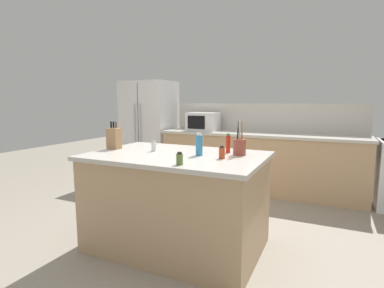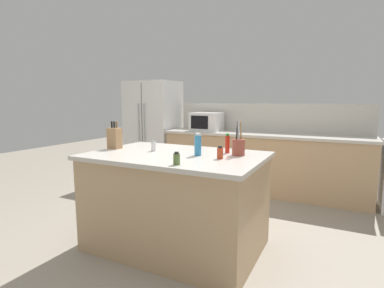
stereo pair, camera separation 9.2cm
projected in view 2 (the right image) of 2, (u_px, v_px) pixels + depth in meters
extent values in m
plane|color=gray|center=(176.00, 246.00, 3.01)|extent=(14.00, 14.00, 0.00)
cube|color=tan|center=(261.00, 164.00, 4.76)|extent=(3.14, 0.62, 0.90)
cube|color=beige|center=(262.00, 135.00, 4.69)|extent=(3.18, 0.66, 0.04)
cube|color=beige|center=(267.00, 118.00, 4.93)|extent=(3.14, 0.03, 0.46)
cube|color=tan|center=(176.00, 203.00, 2.95)|extent=(1.61, 1.04, 0.90)
cube|color=beige|center=(176.00, 156.00, 2.88)|extent=(1.67, 1.10, 0.04)
cube|color=white|center=(154.00, 130.00, 5.66)|extent=(0.90, 0.72, 1.80)
cube|color=#2D2D2D|center=(142.00, 132.00, 5.34)|extent=(0.01, 0.00, 1.71)
cylinder|color=#ADB2B7|center=(139.00, 131.00, 5.35)|extent=(0.02, 0.02, 0.99)
cylinder|color=#ADB2B7|center=(144.00, 132.00, 5.30)|extent=(0.02, 0.02, 0.99)
cube|color=white|center=(207.00, 122.00, 5.09)|extent=(0.50, 0.38, 0.31)
cube|color=black|center=(199.00, 122.00, 4.94)|extent=(0.31, 0.01, 0.22)
cube|color=#A87C54|center=(115.00, 138.00, 3.18)|extent=(0.13, 0.10, 0.22)
cylinder|color=black|center=(112.00, 125.00, 3.18)|extent=(0.02, 0.02, 0.07)
cylinder|color=black|center=(114.00, 125.00, 3.16)|extent=(0.02, 0.02, 0.07)
cylinder|color=brown|center=(116.00, 125.00, 3.15)|extent=(0.02, 0.02, 0.07)
cylinder|color=brown|center=(238.00, 147.00, 2.79)|extent=(0.12, 0.12, 0.15)
cylinder|color=olive|center=(241.00, 131.00, 2.77)|extent=(0.01, 0.05, 0.18)
cylinder|color=black|center=(237.00, 131.00, 2.78)|extent=(0.01, 0.05, 0.18)
cylinder|color=#B2B2B7|center=(239.00, 131.00, 2.75)|extent=(0.01, 0.03, 0.18)
cylinder|color=red|center=(227.00, 144.00, 2.91)|extent=(0.04, 0.04, 0.17)
cylinder|color=green|center=(228.00, 135.00, 2.90)|extent=(0.03, 0.03, 0.02)
cylinder|color=#567038|center=(177.00, 159.00, 2.38)|extent=(0.06, 0.06, 0.09)
cylinder|color=black|center=(177.00, 153.00, 2.37)|extent=(0.04, 0.04, 0.02)
cylinder|color=#B73D1E|center=(220.00, 153.00, 2.62)|extent=(0.05, 0.05, 0.10)
cylinder|color=black|center=(220.00, 147.00, 2.61)|extent=(0.04, 0.04, 0.02)
cylinder|color=silver|center=(153.00, 147.00, 3.03)|extent=(0.05, 0.05, 0.09)
cylinder|color=#B2B2B7|center=(153.00, 141.00, 3.02)|extent=(0.03, 0.03, 0.02)
cylinder|color=#3384BC|center=(198.00, 145.00, 2.78)|extent=(0.06, 0.06, 0.19)
cylinder|color=white|center=(198.00, 134.00, 2.76)|extent=(0.04, 0.04, 0.02)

